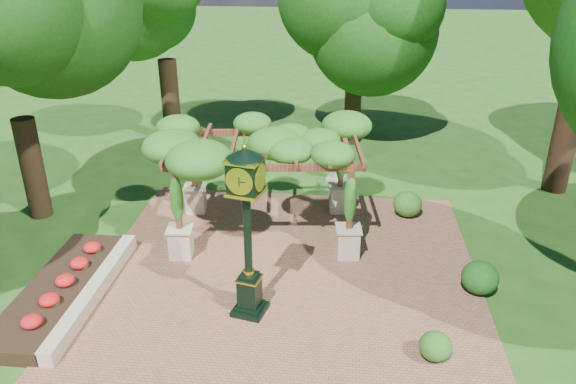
# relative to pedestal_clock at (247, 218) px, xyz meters

# --- Properties ---
(ground) EXTENTS (120.00, 120.00, 0.00)m
(ground) POSITION_rel_pedestal_clock_xyz_m (0.69, -0.32, -2.53)
(ground) COLOR #1E4714
(ground) RESTS_ON ground
(brick_plaza) EXTENTS (10.00, 12.00, 0.04)m
(brick_plaza) POSITION_rel_pedestal_clock_xyz_m (0.69, 0.68, -2.51)
(brick_plaza) COLOR brown
(brick_plaza) RESTS_ON ground
(border_wall) EXTENTS (0.35, 5.00, 0.40)m
(border_wall) POSITION_rel_pedestal_clock_xyz_m (-3.91, 0.18, -2.33)
(border_wall) COLOR #C6B793
(border_wall) RESTS_ON ground
(flower_bed) EXTENTS (1.50, 5.00, 0.36)m
(flower_bed) POSITION_rel_pedestal_clock_xyz_m (-4.81, 0.18, -2.35)
(flower_bed) COLOR red
(flower_bed) RESTS_ON ground
(pedestal_clock) EXTENTS (1.00, 1.00, 4.23)m
(pedestal_clock) POSITION_rel_pedestal_clock_xyz_m (0.00, 0.00, 0.00)
(pedestal_clock) COLOR black
(pedestal_clock) RESTS_ON brick_plaza
(pergola) EXTENTS (5.67, 3.88, 3.37)m
(pergola) POSITION_rel_pedestal_clock_xyz_m (-0.15, 3.93, 0.24)
(pergola) COLOR beige
(pergola) RESTS_ON brick_plaza
(sundial) EXTENTS (0.76, 0.76, 1.13)m
(sundial) POSITION_rel_pedestal_clock_xyz_m (1.85, 8.16, -2.04)
(sundial) COLOR gray
(sundial) RESTS_ON ground
(shrub_front) EXTENTS (0.85, 0.85, 0.63)m
(shrub_front) POSITION_rel_pedestal_clock_xyz_m (4.14, -1.21, -2.18)
(shrub_front) COLOR #255819
(shrub_front) RESTS_ON brick_plaza
(shrub_mid) EXTENTS (0.99, 0.99, 0.83)m
(shrub_mid) POSITION_rel_pedestal_clock_xyz_m (5.56, 1.37, -2.08)
(shrub_mid) COLOR #184B15
(shrub_mid) RESTS_ON brick_plaza
(shrub_back) EXTENTS (1.10, 1.10, 0.81)m
(shrub_back) POSITION_rel_pedestal_clock_xyz_m (4.16, 5.42, -2.09)
(shrub_back) COLOR #2D651D
(shrub_back) RESTS_ON brick_plaza
(tree_west_near) EXTENTS (4.65, 4.65, 8.29)m
(tree_west_near) POSITION_rel_pedestal_clock_xyz_m (-7.47, 4.38, 3.16)
(tree_west_near) COLOR #342215
(tree_west_near) RESTS_ON ground
(tree_north) EXTENTS (4.70, 4.70, 7.78)m
(tree_north) POSITION_rel_pedestal_clock_xyz_m (2.41, 12.26, 2.81)
(tree_north) COLOR #322314
(tree_north) RESTS_ON ground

